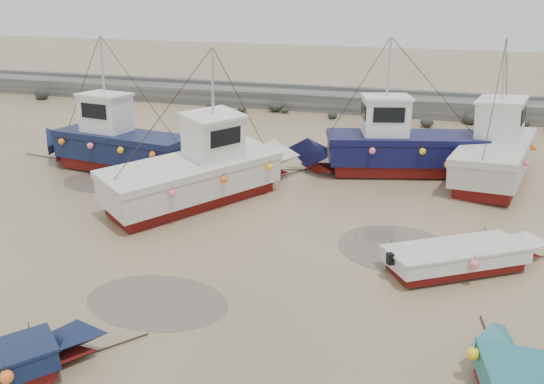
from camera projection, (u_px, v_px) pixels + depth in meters
The scene contains 12 objects.
ground at pixel (265, 263), 17.31m from camera, with size 120.00×120.00×0.00m, color tan.
seawall at pixel (352, 102), 36.74m from camera, with size 60.00×4.92×1.50m.
puddle_a at pixel (157, 301), 15.22m from camera, with size 4.25×4.25×0.01m, color #5D5349.
puddle_b at pixel (397, 248), 18.24m from camera, with size 4.06×4.06×0.01m, color #5D5349.
puddle_c at pixel (102, 181), 24.27m from camera, with size 3.57×3.57×0.01m, color #5D5349.
puddle_d at pixel (365, 160), 27.10m from camera, with size 5.91×5.91×0.01m, color #5D5349.
dinghy_3 at pixel (467, 254), 16.72m from camera, with size 6.27×4.13×1.43m.
cabin_boat_0 at pixel (112, 142), 25.30m from camera, with size 9.72×3.50×6.22m.
cabin_boat_1 at pixel (205, 170), 21.77m from camera, with size 7.11×9.31×6.22m.
cabin_boat_2 at pixel (391, 146), 24.87m from camera, with size 10.28×4.38×6.22m.
cabin_boat_3 at pixel (499, 150), 24.15m from camera, with size 4.70×9.53×6.22m.
person at pixel (189, 168), 25.91m from camera, with size 0.67×0.44×1.85m, color #1A1B35.
Camera 1 is at (4.19, -14.59, 8.63)m, focal length 35.00 mm.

